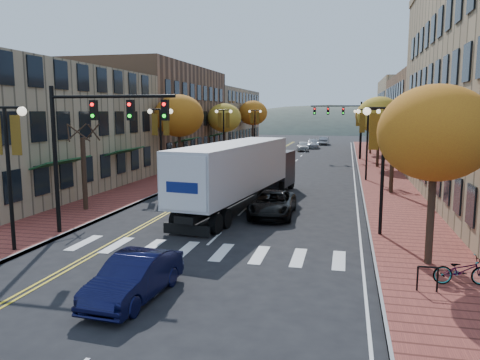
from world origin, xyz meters
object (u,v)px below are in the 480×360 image
Objects in this scene: black_suv at (273,204)px; navy_sedan at (134,277)px; bicycle at (462,270)px; semi_truck at (242,169)px.

navy_sedan is at bearing -102.48° from black_suv.
navy_sedan is 10.69m from bicycle.
black_suv is at bearing 83.13° from navy_sedan.
bicycle is (7.80, -9.36, -0.07)m from black_suv.
black_suv is 12.18m from bicycle.
semi_truck reaches higher than black_suv.
semi_truck is at bearing 31.73° from bicycle.
black_suv reaches higher than bicycle.
semi_truck is 3.80× the size of navy_sedan.
navy_sedan is 0.84× the size of black_suv.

